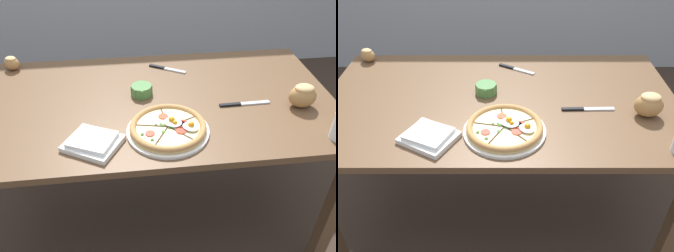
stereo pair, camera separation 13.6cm
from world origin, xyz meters
The scene contains 9 objects.
ground_plane centered at (0.00, 0.00, 0.00)m, with size 12.00×12.00×0.00m, color #3D2D23.
dining_table centered at (0.00, 0.00, 0.68)m, with size 1.57×0.88×0.78m.
pizza centered at (0.02, -0.24, 0.80)m, with size 0.32×0.32×0.05m.
ramekin_bowl centered at (-0.06, 0.05, 0.80)m, with size 0.10×0.10×0.05m.
napkin_folded centered at (-0.26, -0.28, 0.79)m, with size 0.25×0.23×0.04m.
bread_piece_near centered at (-0.69, 0.37, 0.81)m, with size 0.09×0.08×0.07m.
bread_piece_mid centered at (0.61, -0.12, 0.83)m, with size 0.12×0.09×0.10m.
knife_main centered at (0.08, 0.27, 0.78)m, with size 0.18×0.11×0.01m.
knife_spare centered at (0.37, -0.08, 0.78)m, with size 0.22×0.02×0.01m.
Camera 1 is at (-0.11, -1.32, 1.63)m, focal length 38.00 mm.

